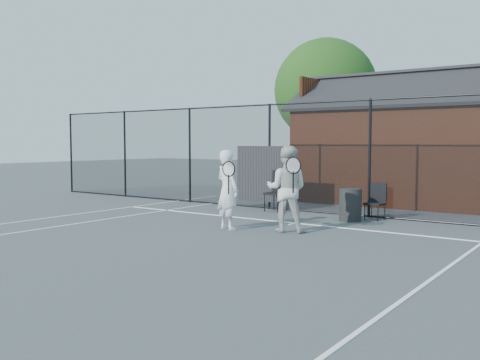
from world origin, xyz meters
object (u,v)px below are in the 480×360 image
Objects in this scene: clubhouse at (403,152)px; player_front at (228,190)px; chair_right at (375,202)px; waste_bin at (350,205)px; chair_left at (276,192)px; player_back at (287,189)px.

player_front is at bearing -99.68° from clubhouse.
waste_bin is at bearing -123.85° from chair_right.
clubhouse is 4.62m from chair_right.
clubhouse is 3.74× the size of player_front.
chair_left is at bearing 168.36° from waste_bin.
clubhouse is 7.17m from player_back.
clubhouse is 7.74m from player_front.
chair_left is (-1.97, 2.74, -0.37)m from player_back.
clubhouse is at bearing 106.81° from chair_right.
chair_left is at bearing 103.02° from player_front.
waste_bin is (2.43, -0.50, -0.15)m from chair_left.
chair_right is (0.81, -4.40, -1.16)m from clubhouse.
player_front reaches higher than chair_right.
chair_right is (2.85, 0.00, -0.10)m from chair_left.
clubhouse is 8.28× the size of waste_bin.
waste_bin is at bearing 78.34° from player_back.
player_front is 1.59× the size of chair_left.
waste_bin is (0.46, 2.24, -0.52)m from player_back.
clubhouse is 7.33× the size of chair_right.
chair_right is at bearing 56.59° from player_front.
chair_left reaches higher than waste_bin.
waste_bin is (1.69, 2.70, -0.48)m from player_front.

